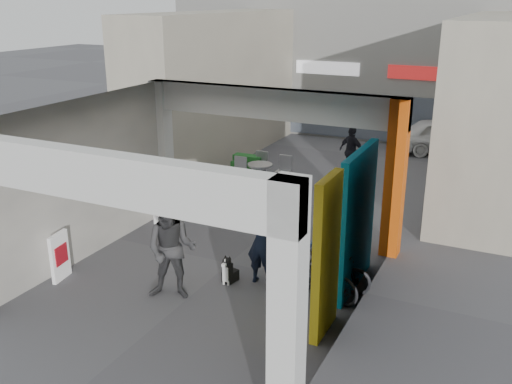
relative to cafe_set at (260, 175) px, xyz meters
The scene contains 21 objects.
ground 5.40m from the cafe_set, 71.86° to the right, with size 90.00×90.00×0.00m, color #505054.
arcade_canopy 6.65m from the cafe_set, 69.54° to the right, with size 6.40×6.45×6.40m.
far_building 9.74m from the cafe_set, 79.28° to the left, with size 18.00×4.08×8.00m.
plaza_bldg_left 4.28m from the cafe_set, 139.91° to the left, with size 2.00×9.00×5.00m, color #B3A994.
plaza_bldg_right 6.97m from the cafe_set, 21.02° to the left, with size 2.00×9.00×5.00m, color #B3A994.
bollard_left 2.79m from the cafe_set, 86.12° to the right, with size 0.09×0.09×0.92m, color #96999E.
bollard_center 3.18m from the cafe_set, 59.96° to the right, with size 0.09×0.09×0.98m, color #96999E.
bollard_right 4.12m from the cafe_set, 38.88° to the right, with size 0.09×0.09×0.86m, color #96999E.
advert_board_near 7.32m from the cafe_set, 98.38° to the right, with size 0.17×0.56×1.00m.
advert_board_far 3.86m from the cafe_set, 106.03° to the right, with size 0.10×0.55×1.00m.
cafe_set is the anchor object (origin of this frame).
produce_stand 0.80m from the cafe_set, 149.38° to the left, with size 1.13×0.61×0.75m.
crate_stack 3.12m from the cafe_set, 35.89° to the left, with size 0.54×0.48×0.56m.
border_collie 6.26m from the cafe_set, 70.59° to the right, with size 0.23×0.44×0.61m.
man_with_dog 6.24m from the cafe_set, 64.42° to the right, with size 0.64×0.42×1.76m, color black.
man_back_turned 7.03m from the cafe_set, 78.48° to the right, with size 0.97×0.76×2.00m, color #363638.
man_elderly 5.97m from the cafe_set, 51.23° to the right, with size 0.79×0.51×1.62m, color #4F699A.
man_crates 3.15m from the cafe_set, 46.39° to the left, with size 0.93×0.39×1.58m, color black.
bicycle_front 6.65m from the cafe_set, 53.25° to the right, with size 0.59×1.69×0.89m, color black.
bicycle_rear 6.93m from the cafe_set, 54.96° to the right, with size 0.44×1.57×0.94m, color black.
white_van 7.82m from the cafe_set, 54.66° to the left, with size 1.51×3.76×1.28m, color white.
Camera 1 is at (5.36, -9.81, 5.48)m, focal length 40.00 mm.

